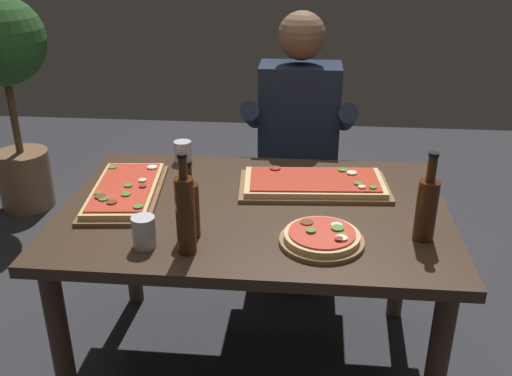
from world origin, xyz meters
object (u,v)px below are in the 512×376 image
at_px(oil_bottle_amber, 189,208).
at_px(vinegar_bottle_green, 185,213).
at_px(pizza_round_far, 322,238).
at_px(pizza_rectangular_left, 125,191).
at_px(dining_table, 255,229).
at_px(diner_chair, 297,178).
at_px(wine_bottle_dark, 427,207).
at_px(pizza_rectangular_front, 314,184).
at_px(seated_diner, 298,139).
at_px(tumbler_near_camera, 183,153).
at_px(tumbler_far_side, 144,234).
at_px(potted_plant_corner, 6,73).

xyz_separation_m(oil_bottle_amber, vinegar_bottle_green, (0.01, -0.10, 0.03)).
bearing_deg(pizza_round_far, pizza_rectangular_left, 158.34).
xyz_separation_m(dining_table, vinegar_bottle_green, (-0.18, -0.34, 0.23)).
relative_size(vinegar_bottle_green, diner_chair, 0.38).
bearing_deg(diner_chair, wine_bottle_dark, -67.60).
bearing_deg(pizza_round_far, pizza_rectangular_front, 93.44).
bearing_deg(seated_diner, diner_chair, 90.00).
distance_m(diner_chair, seated_diner, 0.28).
distance_m(pizza_round_far, tumbler_near_camera, 0.88).
bearing_deg(vinegar_bottle_green, tumbler_far_side, 171.01).
bearing_deg(seated_diner, pizza_rectangular_front, -82.37).
bearing_deg(tumbler_near_camera, pizza_rectangular_left, -111.97).
bearing_deg(pizza_rectangular_front, seated_diner, 97.63).
relative_size(tumbler_near_camera, diner_chair, 0.10).
height_order(pizza_rectangular_left, wine_bottle_dark, wine_bottle_dark).
bearing_deg(tumbler_far_side, diner_chair, 68.48).
distance_m(vinegar_bottle_green, tumbler_near_camera, 0.77).
bearing_deg(diner_chair, pizza_rectangular_front, -83.70).
xyz_separation_m(oil_bottle_amber, diner_chair, (0.33, 1.09, -0.36)).
distance_m(pizza_rectangular_front, vinegar_bottle_green, 0.66).
height_order(pizza_rectangular_left, diner_chair, diner_chair).
bearing_deg(dining_table, pizza_rectangular_left, 174.92).
bearing_deg(oil_bottle_amber, pizza_round_far, -1.71).
distance_m(pizza_rectangular_front, wine_bottle_dark, 0.52).
relative_size(oil_bottle_amber, potted_plant_corner, 0.20).
distance_m(pizza_rectangular_left, tumbler_far_side, 0.40).
height_order(vinegar_bottle_green, tumbler_far_side, vinegar_bottle_green).
relative_size(pizza_rectangular_left, diner_chair, 0.62).
relative_size(pizza_rectangular_front, pizza_round_far, 2.16).
distance_m(tumbler_far_side, potted_plant_corner, 2.11).
bearing_deg(seated_diner, oil_bottle_amber, -108.79).
bearing_deg(pizza_rectangular_front, oil_bottle_amber, -134.62).
distance_m(wine_bottle_dark, tumbler_near_camera, 1.10).
bearing_deg(tumbler_far_side, pizza_rectangular_left, 115.75).
bearing_deg(oil_bottle_amber, diner_chair, 73.15).
height_order(dining_table, pizza_rectangular_front, pizza_rectangular_front).
bearing_deg(tumbler_near_camera, tumbler_far_side, -87.81).
bearing_deg(tumbler_far_side, potted_plant_corner, 127.60).
bearing_deg(pizza_rectangular_front, potted_plant_corner, 147.12).
bearing_deg(seated_diner, vinegar_bottle_green, -106.59).
bearing_deg(tumbler_far_side, pizza_rectangular_front, 42.50).
relative_size(dining_table, wine_bottle_dark, 4.64).
xyz_separation_m(pizza_round_far, vinegar_bottle_green, (-0.42, -0.09, 0.12)).
distance_m(wine_bottle_dark, seated_diner, 1.02).
xyz_separation_m(pizza_rectangular_left, potted_plant_corner, (-1.11, 1.31, 0.11)).
distance_m(vinegar_bottle_green, diner_chair, 1.30).
xyz_separation_m(tumbler_far_side, seated_diner, (0.46, 1.05, -0.04)).
bearing_deg(vinegar_bottle_green, potted_plant_corner, 130.15).
height_order(diner_chair, seated_diner, seated_diner).
height_order(pizza_round_far, wine_bottle_dark, wine_bottle_dark).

